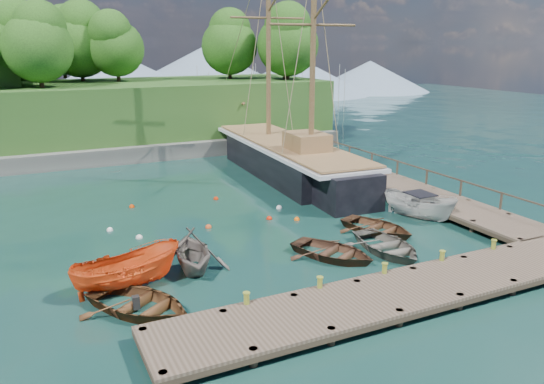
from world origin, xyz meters
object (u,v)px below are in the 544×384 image
Objects in this scene: rowboat_1 at (192,269)px; rowboat_2 at (333,258)px; rowboat_3 at (387,252)px; schooner at (288,161)px; rowboat_4 at (377,233)px; rowboat_0 at (140,312)px; motorboat_orange at (129,289)px; cabin_boat_white at (418,218)px.

rowboat_1 is 6.39m from rowboat_2.
rowboat_3 is 0.16× the size of schooner.
rowboat_3 is 1.06× the size of rowboat_4.
motorboat_orange is at bearing 54.08° from rowboat_0.
rowboat_2 is 7.94m from cabin_boat_white.
rowboat_0 is 0.96× the size of motorboat_orange.
rowboat_0 reaches higher than rowboat_3.
motorboat_orange is 16.61m from cabin_boat_white.
schooner reaches higher than rowboat_0.
rowboat_4 is (10.07, 0.33, 0.00)m from rowboat_1.
schooner is at bearing 81.75° from rowboat_3.
motorboat_orange is at bearing 164.26° from rowboat_4.
rowboat_4 is at bearing -1.63° from rowboat_2.
rowboat_2 is at bearing -27.93° from rowboat_0.
rowboat_1 reaches higher than rowboat_4.
rowboat_1 reaches higher than cabin_boat_white.
motorboat_orange is at bearing 162.21° from cabin_boat_white.
motorboat_orange is 0.17× the size of schooner.
rowboat_1 is (2.87, 2.81, 0.00)m from rowboat_0.
rowboat_3 is (2.66, -0.53, 0.00)m from rowboat_2.
rowboat_3 is 15.62m from schooner.
rowboat_3 is (8.87, -2.06, 0.00)m from rowboat_1.
rowboat_3 is 0.99× the size of cabin_boat_white.
rowboat_2 is at bearing -174.58° from rowboat_4.
rowboat_4 is at bearing -95.83° from motorboat_orange.
motorboat_orange is at bearing 174.96° from rowboat_3.
schooner is at bearing -56.20° from motorboat_orange.
rowboat_1 is 0.14× the size of schooner.
motorboat_orange is (-11.74, 1.36, 0.00)m from rowboat_3.
rowboat_1 is 0.94× the size of rowboat_4.
rowboat_1 is 17.62m from schooner.
rowboat_2 is (9.07, 1.28, 0.00)m from rowboat_0.
motorboat_orange is (-0.00, 2.11, 0.00)m from rowboat_0.
rowboat_1 reaches higher than motorboat_orange.
schooner is (14.39, 14.00, 1.07)m from motorboat_orange.
motorboat_orange is at bearing -157.44° from rowboat_1.
rowboat_4 is 0.89× the size of motorboat_orange.
motorboat_orange is (-9.07, 0.83, 0.00)m from rowboat_2.
rowboat_2 is at bearing -105.62° from motorboat_orange.
cabin_boat_white is at bearing 36.80° from rowboat_3.
schooner reaches higher than rowboat_3.
rowboat_3 is at bearing -4.23° from rowboat_1.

